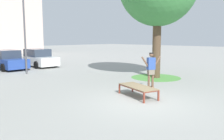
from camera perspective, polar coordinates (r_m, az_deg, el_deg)
The scene contains 8 objects.
ground_plane at distance 9.35m, azimuth 7.26°, elevation -7.68°, with size 120.00×120.00×0.00m, color #999993.
skate_box at distance 10.09m, azimuth 6.17°, elevation -4.10°, with size 1.30×2.04×0.46m.
skateboard at distance 11.47m, azimuth 9.18°, elevation -4.43°, with size 0.55×0.80×0.09m.
skater at distance 11.30m, azimuth 9.29°, elevation 0.51°, with size 0.92×0.54×1.69m.
grass_patch_near_right at distance 15.16m, azimuth 10.41°, elevation -1.76°, with size 3.06×3.06×0.01m, color #519342.
car_blue at distance 20.61m, azimuth -23.81°, elevation 2.13°, with size 1.96×4.22×1.50m.
car_white at distance 21.56m, azimuth -17.22°, elevation 2.66°, with size 2.02×4.25×1.50m.
light_post at distance 17.30m, azimuth -20.28°, elevation 11.76°, with size 0.36×0.36×5.83m.
Camera 1 is at (-7.26, -5.35, 2.48)m, focal length 38.29 mm.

